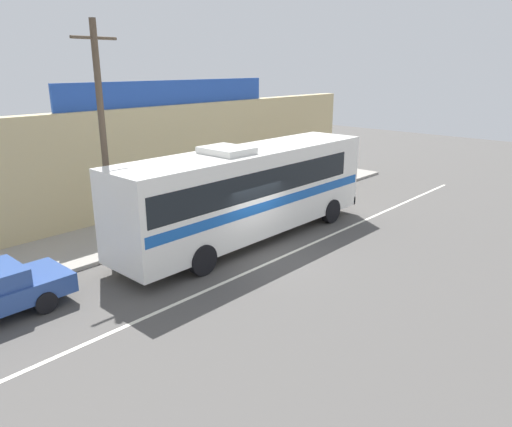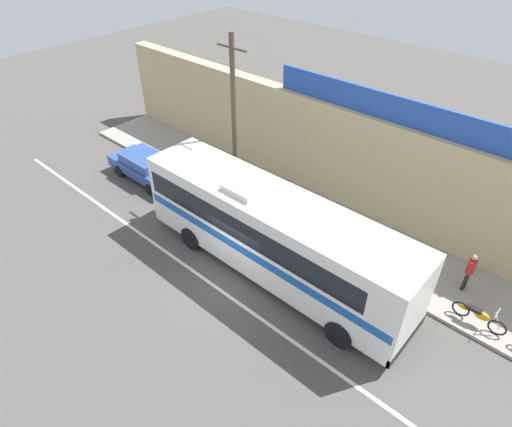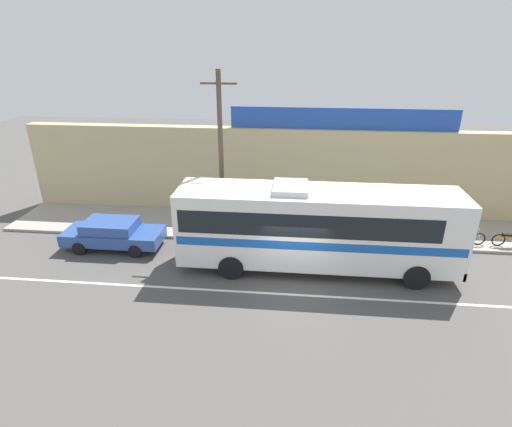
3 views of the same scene
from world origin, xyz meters
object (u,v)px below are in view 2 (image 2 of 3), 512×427
at_px(pedestrian_far_right, 470,269).
at_px(motorcycle_red, 479,315).
at_px(utility_pole, 234,123).
at_px(parked_car, 146,166).
at_px(intercity_bus, 271,230).

bearing_deg(pedestrian_far_right, motorcycle_red, -55.01).
distance_m(utility_pole, motorcycle_red, 12.12).
relative_size(utility_pole, motorcycle_red, 4.21).
xyz_separation_m(parked_car, pedestrian_far_right, (15.57, 3.09, 0.40)).
height_order(intercity_bus, motorcycle_red, intercity_bus).
height_order(motorcycle_red, pedestrian_far_right, pedestrian_far_right).
height_order(utility_pole, pedestrian_far_right, utility_pole).
bearing_deg(motorcycle_red, utility_pole, -179.59).
bearing_deg(utility_pole, intercity_bus, -30.56).
bearing_deg(intercity_bus, utility_pole, 149.44).
relative_size(intercity_bus, utility_pole, 1.48).
bearing_deg(motorcycle_red, pedestrian_far_right, 124.99).
height_order(intercity_bus, pedestrian_far_right, intercity_bus).
distance_m(utility_pole, pedestrian_far_right, 11.12).
xyz_separation_m(intercity_bus, utility_pole, (-4.36, 2.57, 2.13)).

